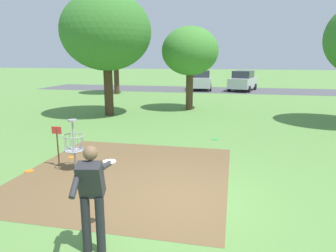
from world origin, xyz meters
name	(u,v)px	position (x,y,z in m)	size (l,w,h in m)	color
ground_plane	(179,198)	(0.00, 0.00, 0.00)	(160.00, 160.00, 0.00)	#5B8942
dirt_tee_pad	(126,173)	(-1.64, 1.15, 0.00)	(5.31, 5.52, 0.01)	brown
disc_golf_basket	(72,142)	(-3.16, 1.19, 0.75)	(0.98, 0.58, 1.39)	#9E9EA3
player_throwing	(92,193)	(-0.98, -2.09, 0.99)	(0.43, 1.16, 1.71)	#232328
frisbee_by_tee	(72,157)	(-3.71, 2.05, 0.01)	(0.21, 0.21, 0.02)	orange
frisbee_mid_grass	(29,171)	(-4.24, 0.76, 0.01)	(0.24, 0.24, 0.02)	orange
frisbee_far_right	(215,139)	(0.46, 5.13, 0.01)	(0.23, 0.23, 0.02)	green
tree_near_left	(190,52)	(-1.48, 11.74, 3.34)	(3.23, 3.23, 4.74)	#4C3823
tree_mid_left	(106,32)	(-5.36, 9.00, 4.26)	(4.56, 4.56, 6.21)	#422D1E
tree_mid_center	(115,40)	(-8.66, 18.53, 4.46)	(3.65, 3.65, 6.05)	#422D1E
parking_lot_strip	(222,90)	(0.00, 23.65, 0.00)	(36.00, 6.00, 0.01)	#4C4C51
parked_car_leftmost	(201,80)	(-2.05, 23.53, 0.92)	(2.25, 4.34, 1.84)	#B2B7BC
parked_car_center_left	(243,81)	(1.86, 23.46, 0.92)	(2.82, 4.52, 1.84)	#B2B7BC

